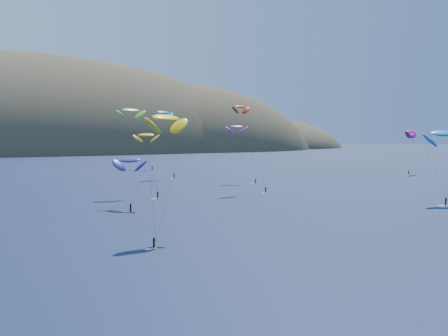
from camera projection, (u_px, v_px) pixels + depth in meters
name	position (u px, v px, depth m)	size (l,w,h in m)	color
island	(22.00, 163.00, 587.76)	(730.00, 300.00, 210.00)	#3D3526
kitesurfer_2	(166.00, 118.00, 100.38)	(11.19, 12.41, 21.72)	yellow
kitesurfer_3	(131.00, 110.00, 167.39)	(8.13, 12.96, 25.30)	yellow
kitesurfer_4	(163.00, 112.00, 234.76)	(10.32, 9.98, 27.43)	yellow
kitesurfer_5	(443.00, 133.00, 150.58)	(11.70, 8.74, 19.92)	yellow
kitesurfer_6	(237.00, 127.00, 212.17)	(7.80, 10.41, 21.13)	yellow
kitesurfer_8	(411.00, 132.00, 258.49)	(10.49, 8.28, 20.18)	yellow
kitesurfer_9	(241.00, 107.00, 178.03)	(8.78, 9.55, 26.38)	yellow
kitesurfer_10	(130.00, 160.00, 140.05)	(8.21, 12.78, 13.33)	yellow
kitesurfer_11	(146.00, 135.00, 290.26)	(12.71, 16.19, 19.43)	yellow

